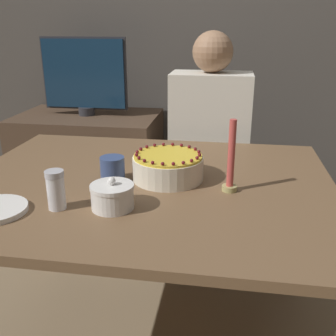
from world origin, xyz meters
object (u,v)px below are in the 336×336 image
Objects in this scene: sugar_shaker at (56,190)px; tv_monitor at (84,76)px; person_man_blue_shirt at (208,167)px; sugar_bowl at (112,196)px; cake at (168,167)px; candle at (231,163)px.

sugar_shaker is 0.23× the size of tv_monitor.
person_man_blue_shirt is 2.30× the size of tv_monitor.
sugar_shaker is (-0.16, -0.03, 0.02)m from sugar_bowl.
tv_monitor reaches higher than sugar_bowl.
cake is 1.26m from tv_monitor.
tv_monitor is (-0.90, 1.12, 0.12)m from candle.
sugar_shaker is (-0.29, -0.29, 0.02)m from cake.
tv_monitor reaches higher than candle.
person_man_blue_shirt reaches higher than tv_monitor.
candle is (0.22, -0.07, 0.05)m from cake.
sugar_shaker is at bearing 67.77° from person_man_blue_shirt.
cake is at bearing 44.75° from sugar_shaker.
candle reaches higher than sugar_bowl.
cake is 0.23m from candle.
candle is at bearing -51.24° from tv_monitor.
tv_monitor is (-0.79, 0.36, 0.42)m from person_man_blue_shirt.
person_man_blue_shirt reaches higher than sugar_bowl.
sugar_bowl is 1.43m from tv_monitor.
sugar_bowl is 0.17m from sugar_shaker.
person_man_blue_shirt reaches higher than sugar_shaker.
cake is 0.74m from person_man_blue_shirt.
candle is (0.51, 0.21, 0.03)m from sugar_shaker.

